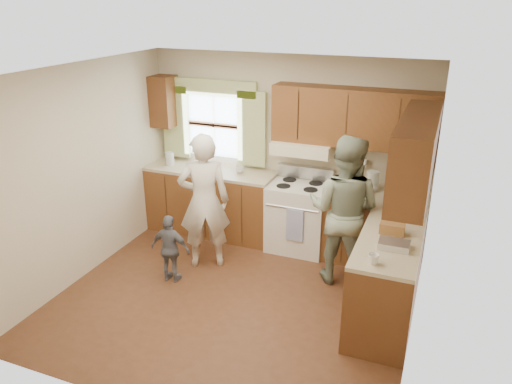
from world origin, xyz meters
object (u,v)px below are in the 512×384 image
at_px(woman_left, 204,202).
at_px(child, 171,249).
at_px(woman_right, 344,211).
at_px(stove, 299,215).

bearing_deg(woman_left, child, 41.23).
xyz_separation_m(woman_right, child, (-1.84, -0.78, -0.47)).
xyz_separation_m(stove, child, (-1.14, -1.36, -0.05)).
bearing_deg(stove, woman_right, -39.90).
xyz_separation_m(stove, woman_left, (-0.95, -0.86, 0.39)).
distance_m(woman_left, child, 0.69).
height_order(stove, child, stove).
relative_size(stove, woman_right, 0.60).
distance_m(stove, woman_right, 1.00).
distance_m(woman_left, woman_right, 1.67).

